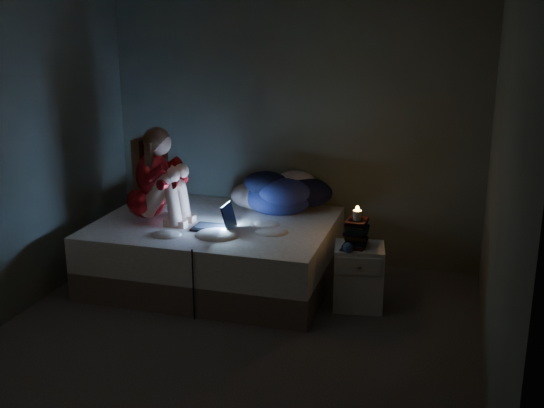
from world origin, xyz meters
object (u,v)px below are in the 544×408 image
at_px(laptop, 213,216).
at_px(nightstand, 359,276).
at_px(bed, 216,251).
at_px(phone, 345,247).
at_px(woman, 145,174).
at_px(candle, 357,214).

xyz_separation_m(laptop, nightstand, (1.26, 0.02, -0.42)).
distance_m(bed, phone, 1.27).
relative_size(woman, phone, 6.09).
xyz_separation_m(woman, laptop, (0.65, -0.08, -0.30)).
relative_size(bed, woman, 2.41).
height_order(woman, candle, woman).
xyz_separation_m(woman, candle, (1.89, -0.06, -0.19)).
relative_size(candle, phone, 0.57).
distance_m(woman, candle, 1.90).
height_order(woman, nightstand, woman).
distance_m(bed, nightstand, 1.34).
bearing_deg(laptop, phone, -3.67).
xyz_separation_m(bed, laptop, (0.06, -0.21, 0.41)).
bearing_deg(candle, laptop, -179.03).
relative_size(laptop, nightstand, 0.65).
distance_m(bed, candle, 1.41).
bearing_deg(woman, nightstand, 2.67).
distance_m(bed, laptop, 0.46).
distance_m(laptop, phone, 1.17).
bearing_deg(phone, woman, -166.52).
height_order(bed, nightstand, bed).
bearing_deg(woman, candle, 2.70).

